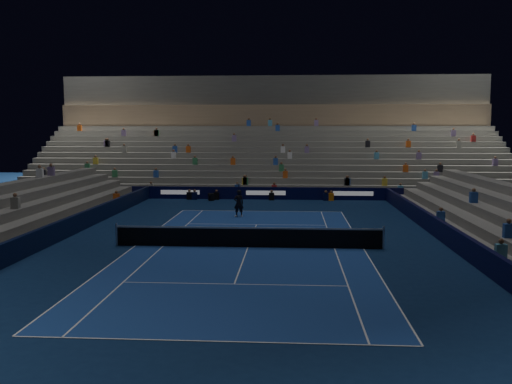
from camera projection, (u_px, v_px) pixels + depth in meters
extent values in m
plane|color=#0B1F44|center=(248.00, 247.00, 26.44)|extent=(90.00, 90.00, 0.00)
cube|color=navy|center=(248.00, 247.00, 26.44)|extent=(10.97, 23.77, 0.01)
cube|color=black|center=(266.00, 193.00, 44.73)|extent=(44.00, 0.25, 1.00)
cube|color=black|center=(455.00, 240.00, 25.77)|extent=(0.25, 37.00, 1.00)
cube|color=black|center=(50.00, 235.00, 27.00)|extent=(0.25, 37.00, 1.00)
cube|color=slate|center=(266.00, 195.00, 45.75)|extent=(44.00, 1.00, 0.50)
cube|color=slate|center=(267.00, 191.00, 46.71)|extent=(44.00, 1.00, 1.00)
cube|color=slate|center=(267.00, 186.00, 47.68)|extent=(44.00, 1.00, 1.50)
cube|color=slate|center=(268.00, 182.00, 48.64)|extent=(44.00, 1.00, 2.00)
cube|color=slate|center=(268.00, 179.00, 49.61)|extent=(44.00, 1.00, 2.50)
cube|color=slate|center=(269.00, 175.00, 50.57)|extent=(44.00, 1.00, 3.00)
cube|color=slate|center=(269.00, 171.00, 51.53)|extent=(44.00, 1.00, 3.50)
cube|color=slate|center=(270.00, 168.00, 52.50)|extent=(44.00, 1.00, 4.00)
cube|color=slate|center=(270.00, 165.00, 53.46)|extent=(44.00, 1.00, 4.50)
cube|color=slate|center=(271.00, 162.00, 54.43)|extent=(44.00, 1.00, 5.00)
cube|color=slate|center=(271.00, 159.00, 55.39)|extent=(44.00, 1.00, 5.50)
cube|color=slate|center=(271.00, 156.00, 56.35)|extent=(44.00, 1.00, 6.00)
cube|color=#826A50|center=(272.00, 115.00, 56.99)|extent=(44.00, 0.60, 2.20)
cube|color=#41413F|center=(272.00, 91.00, 58.09)|extent=(44.00, 2.40, 3.00)
cube|color=slate|center=(472.00, 245.00, 25.74)|extent=(1.00, 37.00, 0.50)
cube|color=slate|center=(494.00, 240.00, 25.65)|extent=(1.00, 37.00, 1.00)
cube|color=slate|center=(35.00, 239.00, 27.08)|extent=(1.00, 37.00, 0.50)
cube|color=slate|center=(15.00, 234.00, 27.11)|extent=(1.00, 37.00, 1.00)
cylinder|color=#B2B2B7|center=(117.00, 234.00, 26.78)|extent=(0.10, 0.10, 1.10)
cylinder|color=#B2B2B7|center=(383.00, 238.00, 25.97)|extent=(0.10, 0.10, 1.10)
cube|color=black|center=(248.00, 238.00, 26.39)|extent=(12.80, 0.03, 0.90)
cube|color=white|center=(248.00, 228.00, 26.33)|extent=(12.80, 0.04, 0.08)
imported|color=black|center=(239.00, 203.00, 35.69)|extent=(0.75, 0.61, 1.76)
cube|color=black|center=(211.00, 197.00, 44.03)|extent=(0.57, 0.63, 0.57)
cylinder|color=black|center=(210.00, 195.00, 43.58)|extent=(0.26, 0.38, 0.16)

